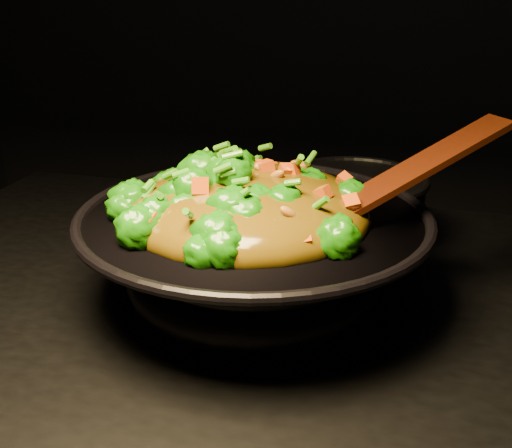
% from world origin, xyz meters
% --- Properties ---
extents(wok, '(0.55, 0.55, 0.12)m').
position_xyz_m(wok, '(0.00, 0.03, 0.96)').
color(wok, black).
rests_on(wok, stovetop).
extents(stir_fry, '(0.36, 0.36, 0.10)m').
position_xyz_m(stir_fry, '(-0.01, 0.02, 1.07)').
color(stir_fry, '#1B6E07').
rests_on(stir_fry, wok).
extents(spatula, '(0.26, 0.21, 0.12)m').
position_xyz_m(spatula, '(0.17, 0.06, 1.07)').
color(spatula, '#391209').
rests_on(spatula, wok).
extents(back_pot, '(0.27, 0.27, 0.12)m').
position_xyz_m(back_pot, '(0.10, 0.23, 0.96)').
color(back_pot, black).
rests_on(back_pot, stovetop).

